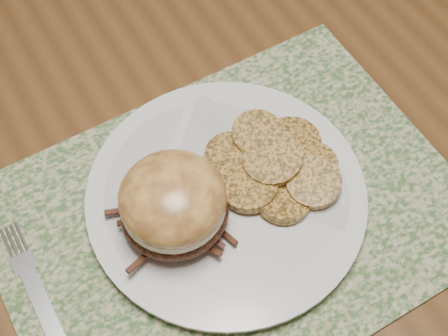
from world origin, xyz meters
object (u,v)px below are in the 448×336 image
Objects in this scene: dining_table at (365,141)px; dinner_plate at (226,196)px; pork_sandwich at (173,204)px; fork at (43,305)px.

dining_table is 0.23m from dinner_plate.
pork_sandwich reaches higher than dinner_plate.
dining_table is 8.07× the size of fork.
dinner_plate is at bearing 3.29° from fork.
pork_sandwich is 0.15m from fork.
pork_sandwich is (-0.06, -0.00, 0.04)m from dinner_plate.
fork is at bearing -176.96° from dinner_plate.
fork is (-0.14, -0.01, -0.05)m from pork_sandwich.
pork_sandwich is at bearing 2.86° from fork.
fork is (-0.41, -0.03, 0.09)m from dining_table.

